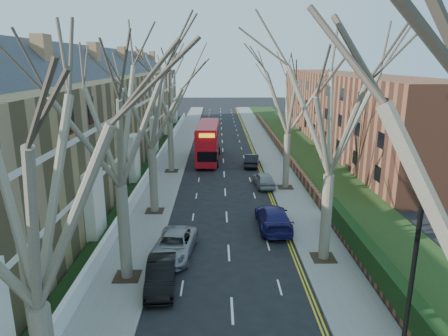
{
  "coord_description": "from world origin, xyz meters",
  "views": [
    {
      "loc": [
        -0.66,
        -13.82,
        11.65
      ],
      "look_at": [
        -0.14,
        19.23,
        2.78
      ],
      "focal_mm": 32.0,
      "sensor_mm": 36.0,
      "label": 1
    }
  ],
  "objects_px": {
    "lamp_post": "(408,307)",
    "car_right_near": "(273,217)",
    "double_decker_bus": "(208,143)",
    "car_left_mid": "(161,275)"
  },
  "relations": [
    {
      "from": "car_left_mid",
      "to": "car_right_near",
      "type": "distance_m",
      "value": 10.43
    },
    {
      "from": "car_left_mid",
      "to": "car_right_near",
      "type": "relative_size",
      "value": 0.77
    },
    {
      "from": "lamp_post",
      "to": "double_decker_bus",
      "type": "bearing_deg",
      "value": 100.55
    },
    {
      "from": "double_decker_bus",
      "to": "car_right_near",
      "type": "bearing_deg",
      "value": 106.06
    },
    {
      "from": "lamp_post",
      "to": "car_left_mid",
      "type": "xyz_separation_m",
      "value": [
        -8.7,
        8.61,
        -3.87
      ]
    },
    {
      "from": "double_decker_bus",
      "to": "lamp_post",
      "type": "bearing_deg",
      "value": 102.45
    },
    {
      "from": "car_left_mid",
      "to": "double_decker_bus",
      "type": "bearing_deg",
      "value": 82.29
    },
    {
      "from": "lamp_post",
      "to": "car_right_near",
      "type": "height_order",
      "value": "lamp_post"
    },
    {
      "from": "car_right_near",
      "to": "double_decker_bus",
      "type": "bearing_deg",
      "value": -76.81
    },
    {
      "from": "lamp_post",
      "to": "double_decker_bus",
      "type": "distance_m",
      "value": 37.38
    }
  ]
}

